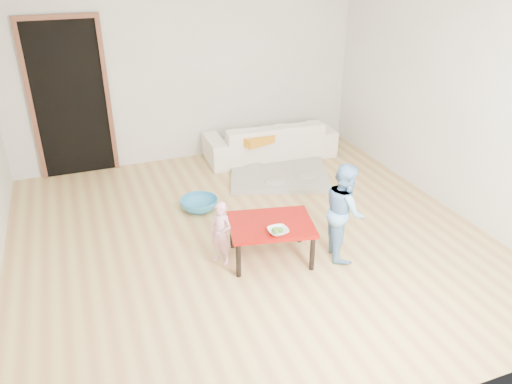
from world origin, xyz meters
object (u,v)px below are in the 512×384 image
red_table (271,241)px  bowl (278,231)px  child_pink (221,233)px  basin (199,204)px  sofa (270,139)px  child_blue (344,211)px

red_table → bowl: bearing=-93.7°
bowl → child_pink: (-0.47, 0.32, -0.10)m
bowl → basin: bowl is taller
bowl → red_table: bearing=86.3°
bowl → child_pink: size_ratio=0.29×
sofa → child_pink: (-1.49, -2.38, 0.06)m
bowl → basin: 1.56m
sofa → basin: size_ratio=4.19×
red_table → child_pink: size_ratio=1.24×
red_table → child_pink: bearing=167.0°
red_table → child_blue: size_ratio=0.82×
sofa → child_blue: (-0.30, -2.68, 0.23)m
basin → child_blue: bearing=-52.0°
basin → sofa: bearing=41.1°
sofa → child_pink: 2.81m
child_blue → red_table: bearing=91.2°
red_table → bowl: (-0.01, -0.21, 0.23)m
bowl → basin: (-0.40, 1.46, -0.37)m
red_table → bowl: bowl is taller
child_pink → child_blue: bearing=39.8°
sofa → basin: sofa is taller
red_table → child_blue: 0.79m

